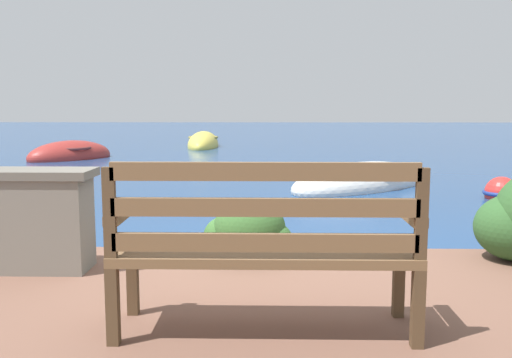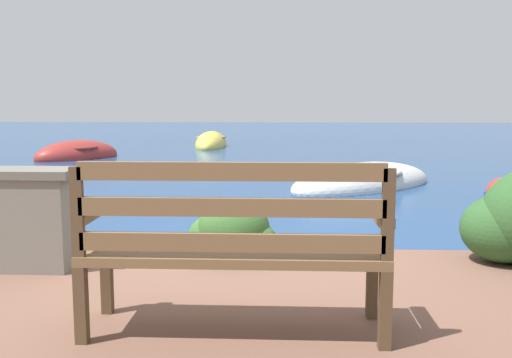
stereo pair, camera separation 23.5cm
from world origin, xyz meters
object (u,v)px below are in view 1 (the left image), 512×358
rowboat_mid (70,156)px  rowboat_far (203,144)px  park_bench (265,244)px  mooring_buoy (501,193)px  rowboat_nearest (362,183)px

rowboat_mid → rowboat_far: size_ratio=0.77×
park_bench → mooring_buoy: park_bench is taller
park_bench → mooring_buoy: size_ratio=2.91×
park_bench → mooring_buoy: (3.55, 5.72, -0.62)m
rowboat_mid → park_bench: bearing=-119.0°
rowboat_mid → mooring_buoy: rowboat_mid is taller
rowboat_nearest → rowboat_far: (-3.82, 9.28, 0.01)m
park_bench → rowboat_nearest: 7.14m
rowboat_nearest → rowboat_mid: (-6.79, 4.89, 0.01)m
mooring_buoy → rowboat_nearest: bearing=147.9°
rowboat_mid → mooring_buoy: bearing=-87.6°
park_bench → mooring_buoy: bearing=50.6°
rowboat_nearest → mooring_buoy: bearing=-74.5°
rowboat_nearest → mooring_buoy: size_ratio=5.95×
rowboat_nearest → rowboat_mid: 8.37m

